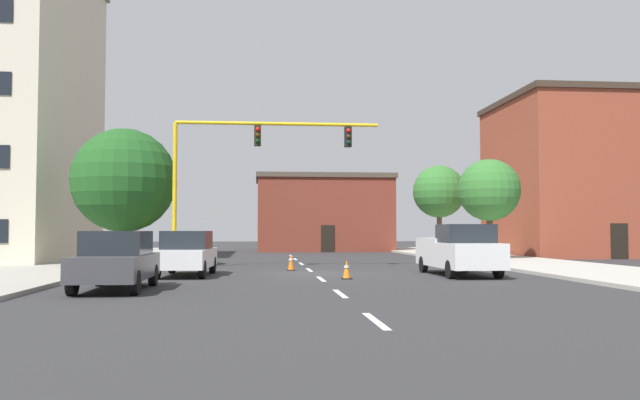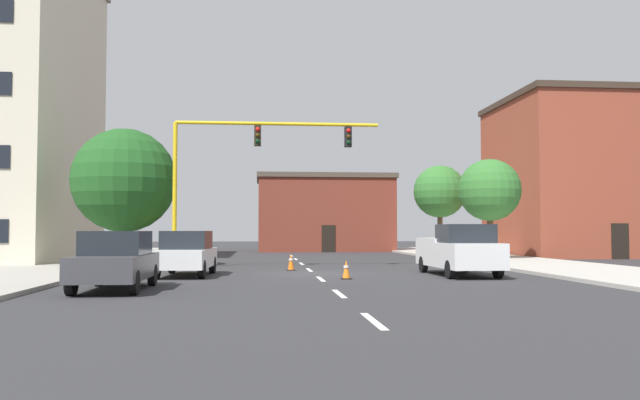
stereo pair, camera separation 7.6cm
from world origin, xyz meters
TOP-DOWN VIEW (x-y plane):
  - ground_plane at (0.00, 0.00)m, footprint 160.00×160.00m
  - sidewalk_left at (-11.57, 8.00)m, footprint 6.00×56.00m
  - sidewalk_right at (11.57, 8.00)m, footprint 6.00×56.00m
  - lane_stripe_seg_0 at (0.00, -14.00)m, footprint 0.16×2.40m
  - lane_stripe_seg_1 at (0.00, -8.50)m, footprint 0.16×2.40m
  - lane_stripe_seg_2 at (0.00, -3.00)m, footprint 0.16×2.40m
  - lane_stripe_seg_3 at (0.00, 2.50)m, footprint 0.16×2.40m
  - lane_stripe_seg_4 at (0.00, 8.00)m, footprint 0.16×2.40m
  - lane_stripe_seg_5 at (0.00, 13.50)m, footprint 0.16×2.40m
  - lane_stripe_seg_6 at (0.00, 19.00)m, footprint 0.16×2.40m
  - building_brick_center at (3.34, 30.08)m, footprint 11.61×8.41m
  - building_row_right at (19.79, 16.87)m, footprint 10.37×10.82m
  - traffic_signal_gantry at (-4.71, 3.81)m, footprint 10.36×1.20m
  - tree_right_far at (10.42, 18.35)m, footprint 3.68×3.68m
  - tree_left_near at (-8.63, 5.05)m, footprint 4.92×4.92m
  - tree_right_mid at (11.13, 10.28)m, footprint 3.62×3.62m
  - pickup_truck_white at (5.55, -1.61)m, footprint 2.09×5.43m
  - sedan_dark_gray_near_left at (-6.42, -6.86)m, footprint 1.87×4.50m
  - sedan_white_mid_left at (-5.04, -0.86)m, footprint 2.09×4.59m
  - traffic_cone_roadside_a at (-0.83, 2.21)m, footprint 0.36×0.36m
  - traffic_cone_roadside_b at (0.92, -3.11)m, footprint 0.36×0.36m

SIDE VIEW (x-z plane):
  - ground_plane at x=0.00m, z-range 0.00..0.00m
  - lane_stripe_seg_0 at x=0.00m, z-range 0.00..0.01m
  - lane_stripe_seg_1 at x=0.00m, z-range 0.00..0.01m
  - lane_stripe_seg_2 at x=0.00m, z-range 0.00..0.01m
  - lane_stripe_seg_3 at x=0.00m, z-range 0.00..0.01m
  - lane_stripe_seg_4 at x=0.00m, z-range 0.00..0.01m
  - lane_stripe_seg_5 at x=0.00m, z-range 0.00..0.01m
  - lane_stripe_seg_6 at x=0.00m, z-range 0.00..0.01m
  - sidewalk_left at x=-11.57m, z-range 0.00..0.14m
  - sidewalk_right at x=11.57m, z-range 0.00..0.14m
  - traffic_cone_roadside_b at x=0.92m, z-range -0.01..0.69m
  - traffic_cone_roadside_a at x=-0.83m, z-range -0.01..0.75m
  - sedan_dark_gray_near_left at x=-6.42m, z-range 0.02..1.76m
  - sedan_white_mid_left at x=-5.04m, z-range 0.02..1.76m
  - pickup_truck_white at x=5.55m, z-range -0.02..1.97m
  - traffic_signal_gantry at x=-4.71m, z-range -1.09..5.74m
  - building_brick_center at x=3.34m, z-range 0.01..6.52m
  - tree_right_mid at x=11.13m, z-range 1.13..7.06m
  - tree_left_near at x=-8.63m, z-range 0.83..7.43m
  - tree_right_far at x=10.42m, z-range 1.31..7.66m
  - building_row_right at x=19.79m, z-range 0.01..10.97m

